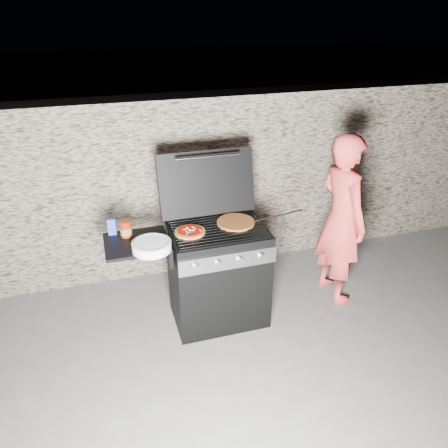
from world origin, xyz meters
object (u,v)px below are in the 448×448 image
object	(u,v)px
sauce_jar	(126,229)
person	(341,220)
pizza_topped	(190,231)
gas_grill	(191,280)

from	to	relation	value
sauce_jar	person	xyz separation A→B (m)	(1.91, -0.07, -0.16)
pizza_topped	gas_grill	bearing A→B (deg)	-163.06
pizza_topped	sauce_jar	bearing A→B (deg)	168.13
pizza_topped	sauce_jar	world-z (taller)	sauce_jar
pizza_topped	person	size ratio (longest dim) A/B	0.15
person	gas_grill	bearing A→B (deg)	86.50
pizza_topped	sauce_jar	xyz separation A→B (m)	(-0.50, 0.10, 0.05)
sauce_jar	person	bearing A→B (deg)	-2.20
gas_grill	pizza_topped	size ratio (longest dim) A/B	5.43
pizza_topped	person	bearing A→B (deg)	1.25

